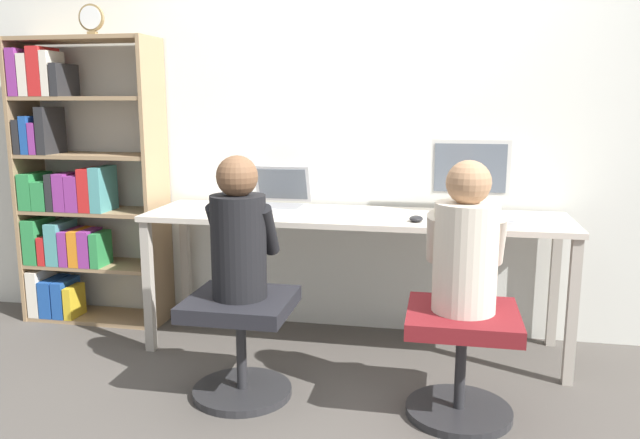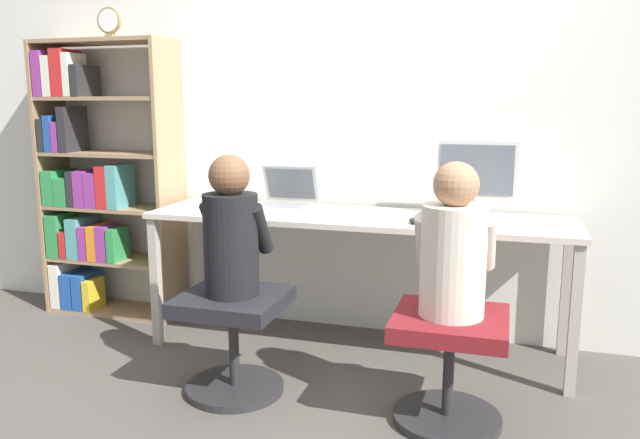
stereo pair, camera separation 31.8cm
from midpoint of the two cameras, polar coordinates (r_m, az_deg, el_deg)
name	(u,v)px [view 2 (the right image)]	position (r m, az deg, el deg)	size (l,w,h in m)	color
ground_plane	(342,370)	(3.35, 4.85, -13.58)	(14.00, 14.00, 0.00)	#4C4742
wall_back	(373,115)	(3.70, 7.35, 9.46)	(10.00, 0.05, 2.60)	silver
desk	(357,228)	(3.41, 6.08, -0.83)	(2.30, 0.59, 0.77)	beige
desktop_monitor	(476,178)	(3.47, 16.69, 3.66)	(0.42, 0.20, 0.40)	beige
laptop	(285,199)	(3.62, -0.73, 1.89)	(0.33, 0.32, 0.24)	#B7B7BC
keyboard	(478,223)	(3.22, 17.03, -0.36)	(0.44, 0.17, 0.03)	#B2B2B7
computer_mouse_by_keyboard	(416,220)	(3.21, 11.61, -0.11)	(0.07, 0.10, 0.03)	black
office_chair_left	(449,356)	(2.82, 14.99, -12.04)	(0.48, 0.47, 0.49)	#262628
office_chair_right	(233,331)	(3.01, -4.89, -10.22)	(0.48, 0.47, 0.49)	#262628
person_at_monitor	(454,248)	(2.68, 15.48, -2.60)	(0.33, 0.30, 0.65)	beige
person_at_laptop	(231,232)	(2.88, -5.01, -1.19)	(0.31, 0.29, 0.65)	black
bookshelf	(92,188)	(4.23, -18.13, 2.78)	(0.90, 0.32, 1.75)	#997A56
desk_clock	(109,21)	(4.02, -16.52, 16.99)	(0.15, 0.03, 0.17)	olive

